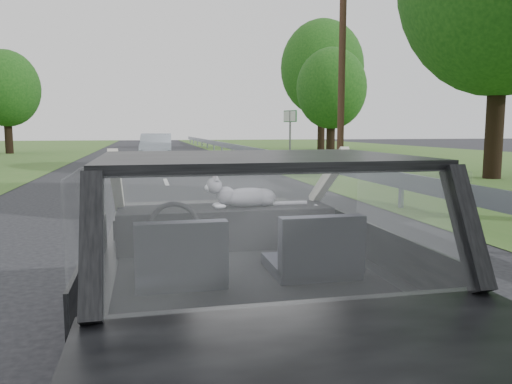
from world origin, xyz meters
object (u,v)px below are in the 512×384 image
highway_sign (290,135)px  utility_pole (342,65)px  other_car (156,148)px  cat (248,196)px  subject_car (241,264)px

highway_sign → utility_pole: (-0.36, -7.96, 2.65)m
other_car → utility_pole: utility_pole is taller
cat → other_car: other_car is taller
cat → highway_sign: highway_sign is taller
cat → utility_pole: 15.82m
cat → other_car: bearing=86.1°
other_car → highway_sign: bearing=11.3°
cat → highway_sign: 23.15m
cat → utility_pole: utility_pole is taller
subject_car → highway_sign: 23.76m
subject_car → highway_sign: size_ratio=1.56×
highway_sign → subject_car: bearing=-131.4°
subject_car → cat: 0.71m
other_car → highway_sign: highway_sign is taller
subject_car → utility_pole: bearing=65.8°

